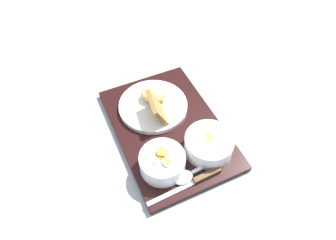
# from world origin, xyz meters

# --- Properties ---
(ground_plane) EXTENTS (4.00, 4.00, 0.00)m
(ground_plane) POSITION_xyz_m (0.00, 0.00, 0.00)
(ground_plane) COLOR #99A3AD
(serving_tray) EXTENTS (0.47, 0.35, 0.02)m
(serving_tray) POSITION_xyz_m (0.00, 0.00, 0.01)
(serving_tray) COLOR black
(serving_tray) RESTS_ON ground_plane
(bowl_salad) EXTENTS (0.12, 0.12, 0.07)m
(bowl_salad) POSITION_xyz_m (-0.13, 0.05, 0.05)
(bowl_salad) COLOR white
(bowl_salad) RESTS_ON serving_tray
(bowl_soup) EXTENTS (0.13, 0.13, 0.05)m
(bowl_soup) POSITION_xyz_m (-0.11, -0.08, 0.05)
(bowl_soup) COLOR white
(bowl_soup) RESTS_ON serving_tray
(plate_main) EXTENTS (0.21, 0.21, 0.09)m
(plate_main) POSITION_xyz_m (0.08, 0.02, 0.03)
(plate_main) COLOR white
(plate_main) RESTS_ON serving_tray
(knife) EXTENTS (0.05, 0.21, 0.01)m
(knife) POSITION_xyz_m (-0.19, -0.03, 0.02)
(knife) COLOR silver
(knife) RESTS_ON serving_tray
(spoon) EXTENTS (0.06, 0.17, 0.01)m
(spoon) POSITION_xyz_m (-0.17, -0.01, 0.02)
(spoon) COLOR silver
(spoon) RESTS_ON serving_tray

